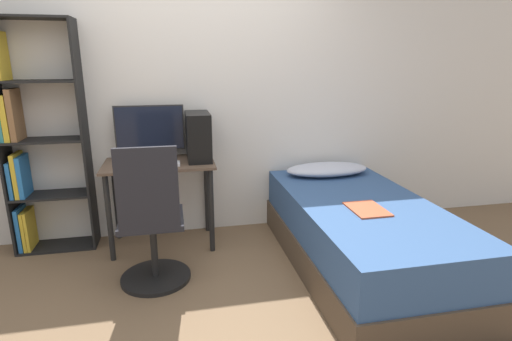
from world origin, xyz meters
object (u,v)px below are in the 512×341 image
(bed, at_px, (360,235))
(keyboard, at_px, (154,165))
(office_chair, at_px, (152,231))
(pc_tower, at_px, (198,136))
(monitor, at_px, (150,130))
(bookshelf, at_px, (30,142))

(bed, distance_m, keyboard, 1.73)
(office_chair, bearing_deg, keyboard, 88.43)
(bed, height_order, pc_tower, pc_tower)
(bed, height_order, monitor, monitor)
(bookshelf, distance_m, keyboard, 1.01)
(bookshelf, distance_m, office_chair, 1.34)
(bed, relative_size, pc_tower, 4.90)
(bed, bearing_deg, office_chair, 177.44)
(keyboard, height_order, pc_tower, pc_tower)
(bookshelf, height_order, keyboard, bookshelf)
(office_chair, bearing_deg, bookshelf, 140.39)
(keyboard, bearing_deg, pc_tower, 21.91)
(bookshelf, relative_size, office_chair, 1.81)
(pc_tower, bearing_deg, monitor, 164.30)
(bookshelf, bearing_deg, pc_tower, -3.70)
(bookshelf, bearing_deg, keyboard, -13.81)
(bookshelf, distance_m, monitor, 0.94)
(office_chair, xyz_separation_m, keyboard, (0.02, 0.55, 0.34))
(monitor, height_order, keyboard, monitor)
(office_chair, distance_m, bed, 1.57)
(keyboard, bearing_deg, monitor, 95.52)
(bookshelf, bearing_deg, bed, -18.87)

